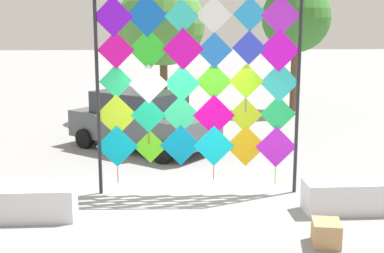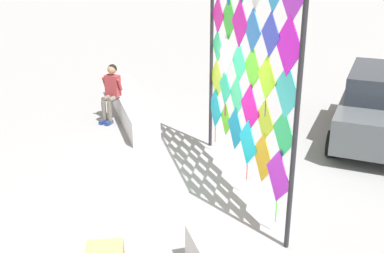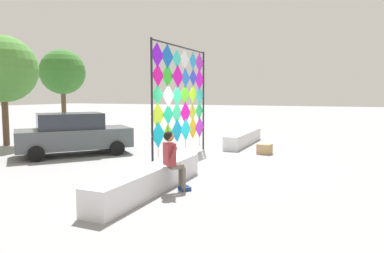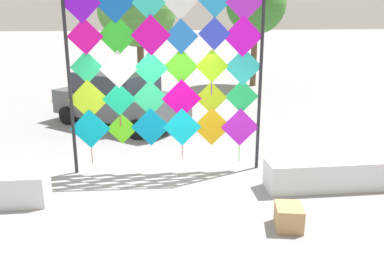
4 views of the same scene
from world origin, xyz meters
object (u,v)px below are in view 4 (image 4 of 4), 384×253
object	(u,v)px
kite_display_rack	(166,66)
tree_palm_like	(133,8)
tree_far_right	(254,6)
parked_car	(119,98)
cardboard_box_large	(289,217)

from	to	relation	value
kite_display_rack	tree_palm_like	world-z (taller)	tree_palm_like
tree_palm_like	tree_far_right	bearing A→B (deg)	15.39
parked_car	tree_palm_like	distance (m)	5.20
parked_car	tree_far_right	world-z (taller)	tree_far_right
parked_car	tree_palm_like	bearing A→B (deg)	84.81
kite_display_rack	tree_far_right	world-z (taller)	tree_far_right
tree_palm_like	tree_far_right	xyz separation A→B (m)	(5.20, 1.43, 0.10)
kite_display_rack	tree_palm_like	size ratio (longest dim) A/B	0.83
kite_display_rack	cardboard_box_large	xyz separation A→B (m)	(1.79, -2.65, -2.08)
cardboard_box_large	parked_car	bearing A→B (deg)	114.78
tree_far_right	cardboard_box_large	bearing A→B (deg)	-101.78
kite_display_rack	tree_far_right	xyz separation A→B (m)	(4.39, 9.80, 1.22)
tree_far_right	tree_palm_like	bearing A→B (deg)	-164.61
tree_palm_like	tree_far_right	world-z (taller)	tree_far_right
cardboard_box_large	tree_palm_like	world-z (taller)	tree_palm_like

